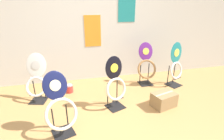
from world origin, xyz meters
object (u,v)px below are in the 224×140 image
at_px(toilet_seat_display_navy_moon, 60,108).
at_px(storage_box, 164,100).
at_px(toilet_seat_display_teal_sax, 176,66).
at_px(toilet_seat_display_purple_note, 146,66).
at_px(toilet_seat_display_jazz_black, 115,85).
at_px(paint_can, 69,88).
at_px(toilet_seat_display_white_plain, 36,80).

bearing_deg(toilet_seat_display_navy_moon, storage_box, 9.08).
height_order(toilet_seat_display_teal_sax, toilet_seat_display_purple_note, toilet_seat_display_teal_sax).
bearing_deg(toilet_seat_display_jazz_black, paint_can, 137.06).
distance_m(toilet_seat_display_white_plain, storage_box, 2.29).
bearing_deg(toilet_seat_display_teal_sax, toilet_seat_display_purple_note, 160.17).
height_order(toilet_seat_display_white_plain, storage_box, toilet_seat_display_white_plain).
height_order(toilet_seat_display_navy_moon, toilet_seat_display_purple_note, toilet_seat_display_purple_note).
relative_size(toilet_seat_display_jazz_black, toilet_seat_display_navy_moon, 1.04).
relative_size(toilet_seat_display_jazz_black, toilet_seat_display_purple_note, 1.00).
bearing_deg(toilet_seat_display_white_plain, toilet_seat_display_purple_note, 5.06).
xyz_separation_m(toilet_seat_display_teal_sax, toilet_seat_display_purple_note, (-0.58, 0.21, -0.02)).
relative_size(toilet_seat_display_teal_sax, storage_box, 2.07).
bearing_deg(toilet_seat_display_jazz_black, toilet_seat_display_white_plain, 157.57).
xyz_separation_m(toilet_seat_display_teal_sax, paint_can, (-2.23, 0.19, -0.35)).
relative_size(toilet_seat_display_white_plain, toilet_seat_display_jazz_black, 0.96).
xyz_separation_m(toilet_seat_display_navy_moon, storage_box, (1.71, 0.27, -0.28)).
bearing_deg(toilet_seat_display_purple_note, storage_box, -93.03).
xyz_separation_m(toilet_seat_display_purple_note, paint_can, (-1.65, -0.02, -0.33)).
xyz_separation_m(toilet_seat_display_navy_moon, paint_can, (0.10, 1.16, -0.32)).
relative_size(toilet_seat_display_white_plain, toilet_seat_display_purple_note, 0.96).
relative_size(toilet_seat_display_white_plain, storage_box, 1.91).
xyz_separation_m(toilet_seat_display_jazz_black, storage_box, (0.83, -0.17, -0.31)).
relative_size(toilet_seat_display_teal_sax, toilet_seat_display_white_plain, 1.08).
bearing_deg(toilet_seat_display_navy_moon, toilet_seat_display_white_plain, 114.46).
bearing_deg(toilet_seat_display_purple_note, paint_can, -179.25).
bearing_deg(storage_box, toilet_seat_display_jazz_black, 168.58).
height_order(toilet_seat_display_teal_sax, toilet_seat_display_white_plain, toilet_seat_display_teal_sax).
xyz_separation_m(toilet_seat_display_jazz_black, toilet_seat_display_navy_moon, (-0.87, -0.44, -0.03)).
xyz_separation_m(toilet_seat_display_white_plain, toilet_seat_display_purple_note, (2.20, 0.20, 0.00)).
bearing_deg(toilet_seat_display_purple_note, toilet_seat_display_navy_moon, -146.03).
bearing_deg(toilet_seat_display_jazz_black, toilet_seat_display_teal_sax, 20.11).
distance_m(toilet_seat_display_teal_sax, toilet_seat_display_jazz_black, 1.55).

